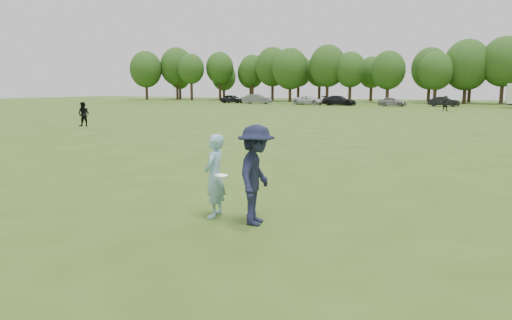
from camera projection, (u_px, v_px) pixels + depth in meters
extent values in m
plane|color=#365417|center=(245.00, 211.00, 10.02)|extent=(200.00, 200.00, 0.00)
imported|color=#8BBDD7|center=(215.00, 176.00, 9.44)|extent=(0.51, 0.69, 1.74)
imported|color=#181C35|center=(256.00, 175.00, 8.91)|extent=(0.96, 1.39, 1.98)
imported|color=black|center=(84.00, 114.00, 31.46)|extent=(0.98, 0.86, 1.69)
imported|color=#242424|center=(445.00, 103.00, 51.61)|extent=(1.70, 1.02, 1.75)
imported|color=black|center=(232.00, 99.00, 78.13)|extent=(4.32, 1.89, 1.45)
imported|color=slate|center=(257.00, 99.00, 74.48)|extent=(4.90, 2.09, 1.57)
imported|color=silver|center=(309.00, 100.00, 70.41)|extent=(5.17, 2.83, 1.37)
imported|color=black|center=(339.00, 101.00, 68.01)|extent=(5.07, 2.15, 1.46)
imported|color=gray|center=(392.00, 102.00, 64.96)|extent=(3.98, 1.81, 1.32)
imported|color=black|center=(444.00, 102.00, 63.92)|extent=(4.20, 1.47, 1.38)
cylinder|color=white|center=(221.00, 176.00, 9.16)|extent=(0.29, 0.29, 0.05)
cube|color=#333333|center=(502.00, 104.00, 60.27)|extent=(1.20, 0.15, 0.12)
cylinder|color=#332114|center=(147.00, 91.00, 99.87)|extent=(0.56, 0.56, 3.63)
ellipsoid|color=#254316|center=(146.00, 69.00, 99.12)|extent=(6.88, 6.88, 7.91)
cylinder|color=#332114|center=(177.00, 90.00, 101.35)|extent=(0.56, 0.56, 4.13)
ellipsoid|color=#254316|center=(177.00, 67.00, 100.54)|extent=(7.25, 7.25, 8.34)
cylinder|color=#332114|center=(192.00, 90.00, 95.51)|extent=(0.56, 0.56, 4.18)
ellipsoid|color=#254316|center=(191.00, 69.00, 94.82)|extent=(5.42, 5.42, 6.23)
cylinder|color=#332114|center=(220.00, 90.00, 96.52)|extent=(0.56, 0.56, 4.26)
ellipsoid|color=#254316|center=(220.00, 68.00, 95.80)|extent=(5.79, 5.79, 6.66)
cylinder|color=#332114|center=(252.00, 91.00, 95.03)|extent=(0.56, 0.56, 3.91)
ellipsoid|color=#254316|center=(252.00, 70.00, 94.35)|extent=(5.47, 5.47, 6.29)
cylinder|color=#332114|center=(272.00, 91.00, 91.21)|extent=(0.56, 0.56, 3.83)
ellipsoid|color=#254316|center=(273.00, 67.00, 90.46)|extent=(6.75, 6.75, 7.76)
cylinder|color=#332114|center=(290.00, 93.00, 86.53)|extent=(0.56, 0.56, 3.25)
ellipsoid|color=#254316|center=(290.00, 69.00, 85.82)|extent=(6.76, 6.76, 7.78)
cylinder|color=#332114|center=(327.00, 92.00, 83.82)|extent=(0.56, 0.56, 3.71)
ellipsoid|color=#254316|center=(328.00, 66.00, 83.08)|extent=(6.68, 6.68, 7.68)
cylinder|color=#332114|center=(350.00, 93.00, 81.66)|extent=(0.56, 0.56, 3.46)
ellipsoid|color=#254316|center=(351.00, 70.00, 81.02)|extent=(5.49, 5.49, 6.31)
cylinder|color=#332114|center=(387.00, 94.00, 78.77)|extent=(0.56, 0.56, 3.14)
ellipsoid|color=#254316|center=(388.00, 70.00, 78.13)|extent=(5.78, 5.78, 6.64)
cylinder|color=#332114|center=(435.00, 94.00, 75.27)|extent=(0.56, 0.56, 3.01)
ellipsoid|color=#254316|center=(436.00, 71.00, 74.67)|extent=(5.46, 5.46, 6.28)
cylinder|color=#332114|center=(465.00, 94.00, 75.50)|extent=(0.56, 0.56, 3.23)
ellipsoid|color=#254316|center=(467.00, 65.00, 74.75)|extent=(7.29, 7.29, 8.38)
cylinder|color=#332114|center=(502.00, 92.00, 73.07)|extent=(0.56, 0.56, 3.77)
ellipsoid|color=#254316|center=(504.00, 62.00, 72.30)|extent=(6.95, 6.95, 8.00)
cylinder|color=#332114|center=(180.00, 92.00, 107.10)|extent=(0.56, 0.56, 2.97)
ellipsoid|color=#254316|center=(180.00, 77.00, 106.54)|extent=(4.85, 4.85, 5.58)
cylinder|color=#332114|center=(224.00, 93.00, 103.38)|extent=(0.56, 0.56, 2.73)
ellipsoid|color=#254316|center=(224.00, 77.00, 102.80)|extent=(5.45, 5.45, 6.27)
cylinder|color=#332114|center=(251.00, 92.00, 98.71)|extent=(0.56, 0.56, 3.25)
ellipsoid|color=#254316|center=(251.00, 73.00, 98.08)|extent=(5.68, 5.68, 6.53)
cylinder|color=#332114|center=(298.00, 91.00, 97.18)|extent=(0.56, 0.56, 3.62)
ellipsoid|color=#254316|center=(299.00, 71.00, 96.51)|extent=(5.80, 5.80, 6.67)
cylinder|color=#332114|center=(319.00, 92.00, 92.59)|extent=(0.56, 0.56, 3.61)
ellipsoid|color=#254316|center=(320.00, 71.00, 91.93)|extent=(5.58, 5.58, 6.42)
cylinder|color=#332114|center=(371.00, 93.00, 88.72)|extent=(0.56, 0.56, 3.29)
ellipsoid|color=#254316|center=(372.00, 72.00, 88.10)|extent=(5.30, 5.30, 6.09)
cylinder|color=#332114|center=(429.00, 93.00, 85.59)|extent=(0.56, 0.56, 3.28)
ellipsoid|color=#254316|center=(430.00, 68.00, 84.88)|extent=(6.78, 6.78, 7.79)
cylinder|color=#332114|center=(469.00, 94.00, 81.28)|extent=(0.56, 0.56, 3.11)
ellipsoid|color=#254316|center=(471.00, 72.00, 80.67)|extent=(5.34, 5.34, 6.14)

